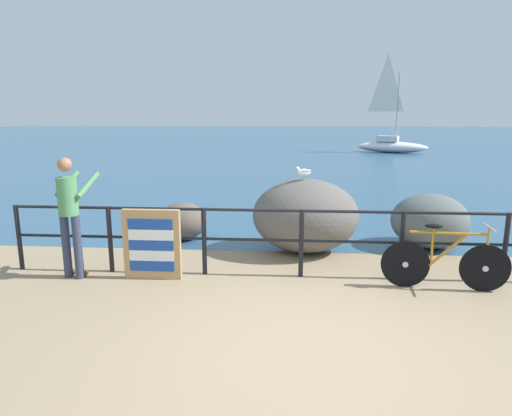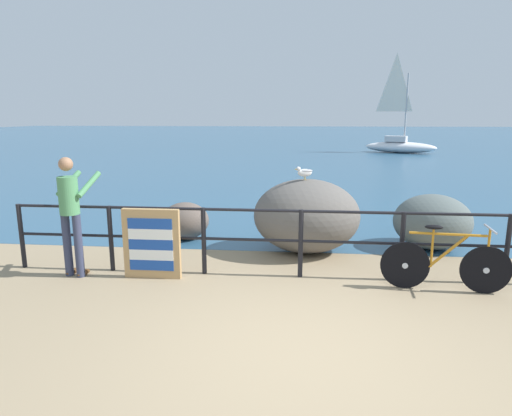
{
  "view_description": "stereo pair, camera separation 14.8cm",
  "coord_description": "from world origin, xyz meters",
  "px_view_note": "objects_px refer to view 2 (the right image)",
  "views": [
    {
      "loc": [
        -0.2,
        -4.13,
        2.36
      ],
      "look_at": [
        -0.7,
        2.54,
        0.95
      ],
      "focal_mm": 30.9,
      "sensor_mm": 36.0,
      "label": 1
    },
    {
      "loc": [
        -0.06,
        -4.12,
        2.36
      ],
      "look_at": [
        -0.7,
        2.54,
        0.95
      ],
      "focal_mm": 30.9,
      "sensor_mm": 36.0,
      "label": 2
    }
  ],
  "objects_px": {
    "breakwater_boulder_main": "(306,216)",
    "seagull": "(305,172)",
    "folded_deckchair_stack": "(152,244)",
    "sailboat": "(400,142)",
    "person_at_railing": "(71,211)",
    "bicycle": "(445,263)",
    "breakwater_boulder_left": "(185,221)",
    "breakwater_boulder_right": "(432,222)"
  },
  "relations": [
    {
      "from": "breakwater_boulder_main",
      "to": "seagull",
      "type": "height_order",
      "value": "seagull"
    },
    {
      "from": "folded_deckchair_stack",
      "to": "seagull",
      "type": "xyz_separation_m",
      "value": [
        2.22,
        1.43,
        0.9
      ]
    },
    {
      "from": "sailboat",
      "to": "person_at_railing",
      "type": "bearing_deg",
      "value": -89.84
    },
    {
      "from": "sailboat",
      "to": "bicycle",
      "type": "bearing_deg",
      "value": -77.77
    },
    {
      "from": "breakwater_boulder_left",
      "to": "seagull",
      "type": "distance_m",
      "value": 2.61
    },
    {
      "from": "seagull",
      "to": "sailboat",
      "type": "xyz_separation_m",
      "value": [
        6.29,
        21.59,
        -0.71
      ]
    },
    {
      "from": "folded_deckchair_stack",
      "to": "breakwater_boulder_left",
      "type": "bearing_deg",
      "value": 91.45
    },
    {
      "from": "person_at_railing",
      "to": "folded_deckchair_stack",
      "type": "relative_size",
      "value": 1.71
    },
    {
      "from": "bicycle",
      "to": "breakwater_boulder_right",
      "type": "xyz_separation_m",
      "value": [
        0.4,
        2.02,
        0.1
      ]
    },
    {
      "from": "bicycle",
      "to": "breakwater_boulder_main",
      "type": "xyz_separation_m",
      "value": [
        -1.86,
        1.62,
        0.25
      ]
    },
    {
      "from": "person_at_railing",
      "to": "seagull",
      "type": "xyz_separation_m",
      "value": [
        3.4,
        1.46,
        0.43
      ]
    },
    {
      "from": "person_at_railing",
      "to": "breakwater_boulder_main",
      "type": "height_order",
      "value": "person_at_railing"
    },
    {
      "from": "bicycle",
      "to": "seagull",
      "type": "relative_size",
      "value": 5.07
    },
    {
      "from": "breakwater_boulder_main",
      "to": "breakwater_boulder_right",
      "type": "xyz_separation_m",
      "value": [
        2.25,
        0.4,
        -0.15
      ]
    },
    {
      "from": "breakwater_boulder_left",
      "to": "breakwater_boulder_main",
      "type": "bearing_deg",
      "value": -14.5
    },
    {
      "from": "bicycle",
      "to": "breakwater_boulder_right",
      "type": "distance_m",
      "value": 2.06
    },
    {
      "from": "breakwater_boulder_left",
      "to": "seagull",
      "type": "xyz_separation_m",
      "value": [
        2.27,
        -0.69,
        1.07
      ]
    },
    {
      "from": "bicycle",
      "to": "person_at_railing",
      "type": "xyz_separation_m",
      "value": [
        -5.31,
        0.07,
        0.6
      ]
    },
    {
      "from": "folded_deckchair_stack",
      "to": "breakwater_boulder_main",
      "type": "distance_m",
      "value": 2.74
    },
    {
      "from": "person_at_railing",
      "to": "breakwater_boulder_left",
      "type": "height_order",
      "value": "person_at_railing"
    },
    {
      "from": "seagull",
      "to": "sailboat",
      "type": "relative_size",
      "value": 0.05
    },
    {
      "from": "breakwater_boulder_main",
      "to": "sailboat",
      "type": "height_order",
      "value": "sailboat"
    },
    {
      "from": "person_at_railing",
      "to": "breakwater_boulder_left",
      "type": "distance_m",
      "value": 2.51
    },
    {
      "from": "person_at_railing",
      "to": "sailboat",
      "type": "distance_m",
      "value": 25.01
    },
    {
      "from": "bicycle",
      "to": "breakwater_boulder_main",
      "type": "relative_size",
      "value": 0.92
    },
    {
      "from": "breakwater_boulder_main",
      "to": "sailboat",
      "type": "distance_m",
      "value": 22.39
    },
    {
      "from": "folded_deckchair_stack",
      "to": "breakwater_boulder_left",
      "type": "relative_size",
      "value": 1.13
    },
    {
      "from": "breakwater_boulder_right",
      "to": "seagull",
      "type": "xyz_separation_m",
      "value": [
        -2.3,
        -0.49,
        0.93
      ]
    },
    {
      "from": "breakwater_boulder_right",
      "to": "sailboat",
      "type": "bearing_deg",
      "value": 79.29
    },
    {
      "from": "sailboat",
      "to": "breakwater_boulder_left",
      "type": "bearing_deg",
      "value": -89.32
    },
    {
      "from": "breakwater_boulder_left",
      "to": "sailboat",
      "type": "relative_size",
      "value": 0.15
    },
    {
      "from": "person_at_railing",
      "to": "breakwater_boulder_right",
      "type": "relative_size",
      "value": 1.3
    },
    {
      "from": "bicycle",
      "to": "folded_deckchair_stack",
      "type": "bearing_deg",
      "value": -176.18
    },
    {
      "from": "person_at_railing",
      "to": "breakwater_boulder_main",
      "type": "xyz_separation_m",
      "value": [
        3.45,
        1.55,
        -0.35
      ]
    },
    {
      "from": "breakwater_boulder_right",
      "to": "seagull",
      "type": "bearing_deg",
      "value": -167.89
    },
    {
      "from": "seagull",
      "to": "person_at_railing",
      "type": "bearing_deg",
      "value": -1.19
    },
    {
      "from": "breakwater_boulder_main",
      "to": "bicycle",
      "type": "bearing_deg",
      "value": -41.09
    },
    {
      "from": "bicycle",
      "to": "breakwater_boulder_main",
      "type": "bearing_deg",
      "value": 144.07
    },
    {
      "from": "folded_deckchair_stack",
      "to": "breakwater_boulder_main",
      "type": "bearing_deg",
      "value": 33.87
    },
    {
      "from": "folded_deckchair_stack",
      "to": "seagull",
      "type": "height_order",
      "value": "seagull"
    },
    {
      "from": "person_at_railing",
      "to": "sailboat",
      "type": "bearing_deg",
      "value": -10.63
    },
    {
      "from": "breakwater_boulder_main",
      "to": "breakwater_boulder_right",
      "type": "bearing_deg",
      "value": 10.14
    }
  ]
}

